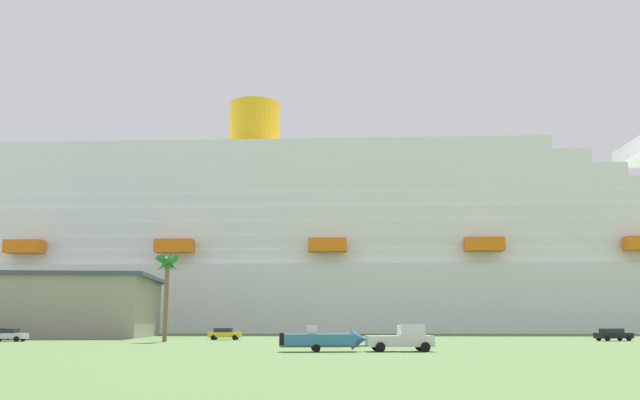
# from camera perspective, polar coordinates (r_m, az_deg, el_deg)

# --- Properties ---
(ground_plane) EXTENTS (600.00, 600.00, 0.00)m
(ground_plane) POSITION_cam_1_polar(r_m,az_deg,el_deg) (108.56, -1.17, -11.65)
(ground_plane) COLOR #4C6B38
(cruise_ship) EXTENTS (275.95, 63.13, 62.56)m
(cruise_ship) POSITION_cam_1_polar(r_m,az_deg,el_deg) (157.11, 6.51, -4.95)
(cruise_ship) COLOR white
(cruise_ship) RESTS_ON ground_plane
(pickup_truck) EXTENTS (5.64, 2.37, 2.20)m
(pickup_truck) POSITION_cam_1_polar(r_m,az_deg,el_deg) (57.40, 7.05, -11.70)
(pickup_truck) COLOR silver
(pickup_truck) RESTS_ON ground_plane
(small_boat_on_trailer) EXTENTS (8.17, 2.11, 2.15)m
(small_boat_on_trailer) POSITION_cam_1_polar(r_m,az_deg,el_deg) (56.46, 0.61, -11.88)
(small_boat_on_trailer) COLOR #595960
(small_boat_on_trailer) RESTS_ON ground_plane
(palm_tree) EXTENTS (3.17, 3.36, 10.90)m
(palm_tree) POSITION_cam_1_polar(r_m,az_deg,el_deg) (86.57, -12.93, -5.88)
(palm_tree) COLOR brown
(palm_tree) RESTS_ON ground_plane
(parked_car_black_coupe) EXTENTS (4.75, 2.53, 1.58)m
(parked_car_black_coupe) POSITION_cam_1_polar(r_m,az_deg,el_deg) (95.32, 23.77, -10.47)
(parked_car_black_coupe) COLOR black
(parked_car_black_coupe) RESTS_ON ground_plane
(parked_car_yellow_taxi) EXTENTS (4.53, 2.30, 1.58)m
(parked_car_yellow_taxi) POSITION_cam_1_polar(r_m,az_deg,el_deg) (93.82, -8.17, -11.25)
(parked_car_yellow_taxi) COLOR yellow
(parked_car_yellow_taxi) RESTS_ON ground_plane
(parked_car_silver_sedan) EXTENTS (4.58, 2.35, 1.58)m
(parked_car_silver_sedan) POSITION_cam_1_polar(r_m,az_deg,el_deg) (93.78, -25.15, -10.39)
(parked_car_silver_sedan) COLOR silver
(parked_car_silver_sedan) RESTS_ON ground_plane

